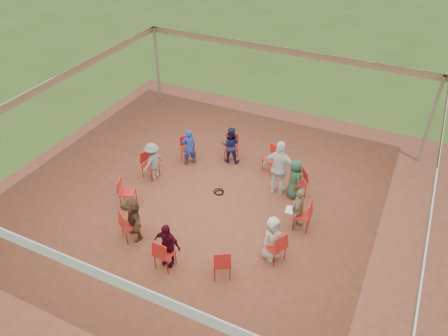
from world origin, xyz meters
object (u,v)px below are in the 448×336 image
at_px(chair_4, 188,150).
at_px(chair_8, 165,253).
at_px(chair_7, 130,225).
at_px(person_seated_1, 295,179).
at_px(chair_9, 222,262).
at_px(chair_1, 298,183).
at_px(person_seated_0, 298,209).
at_px(chair_10, 275,246).
at_px(person_seated_6, 167,245).
at_px(chair_3, 231,148).
at_px(chair_5, 150,165).
at_px(laptop, 292,209).
at_px(person_seated_4, 153,161).
at_px(person_seated_2, 231,145).
at_px(cable_coil, 219,192).
at_px(person_seated_7, 272,238).
at_px(chair_2, 271,159).
at_px(chair_6, 127,192).
at_px(person_seated_3, 189,147).
at_px(person_seated_5, 134,218).
at_px(chair_0, 302,215).
at_px(standing_person, 279,168).

xyz_separation_m(chair_4, chair_8, (1.71, -4.17, 0.00)).
relative_size(chair_7, chair_8, 1.00).
bearing_deg(person_seated_1, chair_9, 132.14).
bearing_deg(chair_1, person_seated_0, 158.81).
bearing_deg(chair_10, person_seated_6, 145.06).
bearing_deg(chair_7, chair_3, 114.55).
xyz_separation_m(chair_5, laptop, (4.62, -0.22, 0.15)).
bearing_deg(chair_4, chair_9, 81.82).
distance_m(chair_8, chair_9, 1.40).
distance_m(chair_10, person_seated_4, 4.79).
xyz_separation_m(person_seated_2, laptop, (2.76, -2.06, -0.04)).
height_order(chair_1, cable_coil, chair_1).
relative_size(person_seated_1, person_seated_7, 1.00).
bearing_deg(chair_5, chair_2, 130.91).
bearing_deg(chair_5, chair_6, 16.36).
xyz_separation_m(chair_4, chair_9, (3.07, -3.83, 0.00)).
height_order(chair_8, person_seated_3, person_seated_3).
xyz_separation_m(person_seated_0, person_seated_1, (-0.51, 1.23, 0.00)).
xyz_separation_m(person_seated_1, person_seated_5, (-3.19, -3.41, 0.00)).
bearing_deg(chair_1, chair_9, 130.91).
distance_m(chair_0, chair_1, 1.40).
bearing_deg(person_seated_4, chair_6, 11.53).
height_order(chair_0, chair_8, same).
xyz_separation_m(person_seated_0, person_seated_7, (-0.24, -1.31, 0.00)).
bearing_deg(chair_6, laptop, 82.31).
bearing_deg(chair_2, chair_5, 49.09).
height_order(person_seated_0, standing_person, standing_person).
xyz_separation_m(chair_0, chair_6, (-4.76, -1.20, 0.00)).
height_order(chair_3, chair_8, same).
bearing_deg(person_seated_0, chair_4, 64.81).
height_order(person_seated_1, standing_person, standing_person).
relative_size(chair_9, person_seated_7, 0.72).
bearing_deg(person_seated_6, chair_6, 149.48).
height_order(person_seated_1, person_seated_5, same).
height_order(person_seated_0, person_seated_3, same).
relative_size(chair_8, person_seated_0, 0.72).
bearing_deg(chair_5, person_seated_0, 97.98).
height_order(chair_4, person_seated_3, person_seated_3).
distance_m(chair_0, person_seated_4, 4.79).
xyz_separation_m(person_seated_0, standing_person, (-0.97, 1.17, 0.25)).
relative_size(chair_0, person_seated_6, 0.72).
distance_m(chair_3, chair_5, 2.68).
xyz_separation_m(chair_4, person_seated_5, (0.46, -3.63, 0.18)).
distance_m(person_seated_5, person_seated_7, 3.57).
distance_m(chair_7, person_seated_7, 3.66).
bearing_deg(chair_7, person_seated_0, 66.10).
bearing_deg(cable_coil, chair_10, -36.32).
distance_m(person_seated_3, person_seated_7, 4.67).
height_order(person_seated_3, cable_coil, person_seated_3).
height_order(chair_7, person_seated_6, person_seated_6).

